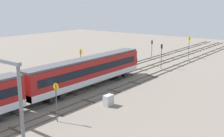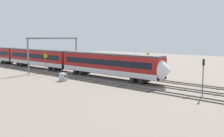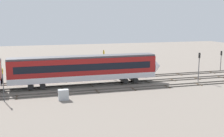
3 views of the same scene
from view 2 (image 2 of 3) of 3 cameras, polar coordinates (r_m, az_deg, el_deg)
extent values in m
plane|color=slate|center=(48.96, 0.08, -2.40)|extent=(150.25, 150.25, 0.00)
cube|color=#59544C|center=(45.35, -4.20, -3.06)|extent=(134.25, 0.07, 0.16)
cube|color=#59544C|center=(46.34, -2.92, -2.84)|extent=(134.25, 0.07, 0.16)
cube|color=#473828|center=(74.76, -22.71, 0.33)|extent=(0.24, 2.40, 0.08)
cube|color=#473828|center=(69.55, -20.65, -0.03)|extent=(0.24, 2.40, 0.08)
cube|color=#473828|center=(64.45, -18.26, -0.45)|extent=(0.24, 2.40, 0.08)
cube|color=#473828|center=(59.49, -15.46, -0.95)|extent=(0.24, 2.40, 0.08)
cube|color=#473828|center=(54.70, -12.16, -1.52)|extent=(0.24, 2.40, 0.08)
cube|color=#473828|center=(50.13, -8.24, -2.20)|extent=(0.24, 2.40, 0.08)
cube|color=#473828|center=(45.85, -3.55, -3.00)|extent=(0.24, 2.40, 0.08)
cube|color=#473828|center=(41.95, 2.05, -3.92)|extent=(0.24, 2.40, 0.08)
cube|color=#473828|center=(38.54, 8.75, -4.98)|extent=(0.24, 2.40, 0.08)
cube|color=#473828|center=(35.76, 16.63, -6.12)|extent=(0.24, 2.40, 0.08)
cube|color=#59544C|center=(48.42, -0.49, -2.41)|extent=(134.25, 0.07, 0.16)
cube|color=#59544C|center=(49.47, 0.64, -2.21)|extent=(134.25, 0.07, 0.16)
cube|color=#473828|center=(85.36, -22.89, 1.08)|extent=(0.24, 2.40, 0.08)
cube|color=#473828|center=(80.90, -21.38, 0.85)|extent=(0.24, 2.40, 0.08)
cube|color=#473828|center=(76.51, -19.71, 0.60)|extent=(0.24, 2.40, 0.08)
cube|color=#473828|center=(72.19, -17.83, 0.32)|extent=(0.24, 2.40, 0.08)
cube|color=#473828|center=(67.96, -15.72, 0.00)|extent=(0.24, 2.40, 0.08)
cube|color=#473828|center=(63.84, -13.33, -0.36)|extent=(0.24, 2.40, 0.08)
cube|color=#473828|center=(59.84, -10.61, -0.77)|extent=(0.24, 2.40, 0.08)
cube|color=#473828|center=(56.01, -7.51, -1.23)|extent=(0.24, 2.40, 0.08)
cube|color=#473828|center=(52.36, -3.97, -1.76)|extent=(0.24, 2.40, 0.08)
cube|color=#473828|center=(48.95, 0.08, -2.35)|extent=(0.24, 2.40, 0.08)
cube|color=#473828|center=(45.82, 4.72, -3.02)|extent=(0.24, 2.40, 0.08)
cube|color=#473828|center=(43.05, 10.00, -3.75)|extent=(0.24, 2.40, 0.08)
cube|color=#473828|center=(40.69, 15.96, -4.53)|extent=(0.24, 2.40, 0.08)
cube|color=#473828|center=(38.83, 22.59, -5.34)|extent=(0.24, 2.40, 0.08)
cube|color=#59544C|center=(51.67, 2.77, -1.82)|extent=(134.25, 0.07, 0.16)
cube|color=#59544C|center=(52.77, 3.76, -1.64)|extent=(134.25, 0.07, 0.16)
cube|color=#473828|center=(97.29, -23.39, 1.71)|extent=(0.24, 2.40, 0.08)
cube|color=#473828|center=(90.59, -21.41, 1.46)|extent=(0.24, 2.40, 0.08)
cube|color=#473828|center=(84.01, -19.12, 1.16)|extent=(0.24, 2.40, 0.08)
cube|color=#473828|center=(77.59, -16.45, 0.81)|extent=(0.24, 2.40, 0.08)
cube|color=#473828|center=(71.37, -13.31, 0.39)|extent=(0.24, 2.40, 0.08)
cube|color=#473828|center=(65.41, -9.58, -0.10)|extent=(0.24, 2.40, 0.08)
cube|color=#473828|center=(59.79, -5.12, -0.68)|extent=(0.24, 2.40, 0.08)
cube|color=#473828|center=(54.61, 0.21, -1.38)|extent=(0.24, 2.40, 0.08)
cube|color=#473828|center=(50.01, 6.61, -2.20)|extent=(0.24, 2.40, 0.08)
cube|color=#473828|center=(46.16, 14.18, -3.13)|extent=(0.24, 2.40, 0.08)
cube|color=#473828|center=(43.26, 22.96, -4.14)|extent=(0.24, 2.40, 0.08)
cube|color=maroon|center=(49.33, -0.89, 1.02)|extent=(24.00, 2.90, 3.60)
cube|color=silver|center=(49.49, -0.89, -0.53)|extent=(24.00, 2.94, 0.90)
cube|color=#4C4C51|center=(49.17, -0.90, 3.28)|extent=(24.00, 2.50, 0.30)
cube|color=black|center=(48.23, -2.07, 1.40)|extent=(22.00, 0.04, 1.10)
cube|color=black|center=(50.36, 0.24, 1.64)|extent=(22.00, 0.04, 1.10)
cylinder|color=black|center=(55.75, -7.36, -0.68)|extent=(0.90, 2.70, 0.90)
cylinder|color=black|center=(54.41, -6.13, -0.85)|extent=(0.90, 2.70, 0.90)
cylinder|color=black|center=(45.33, 5.41, -2.40)|extent=(0.90, 2.70, 0.90)
cylinder|color=black|center=(44.29, 7.28, -2.65)|extent=(0.90, 2.70, 0.90)
cube|color=maroon|center=(68.59, -16.27, 2.41)|extent=(24.00, 2.90, 3.60)
cube|color=silver|center=(68.70, -16.23, 1.29)|extent=(24.00, 2.94, 0.90)
cube|color=#4C4C51|center=(68.47, -16.33, 4.04)|extent=(24.00, 2.50, 0.30)
cube|color=black|center=(67.80, -17.33, 2.69)|extent=(22.00, 0.04, 1.10)
cube|color=black|center=(69.34, -15.26, 2.85)|extent=(22.00, 0.04, 1.10)
cylinder|color=black|center=(76.19, -19.62, 1.01)|extent=(0.90, 2.70, 0.90)
cylinder|color=black|center=(74.62, -18.96, 0.92)|extent=(0.90, 2.70, 0.90)
cylinder|color=black|center=(63.16, -12.96, 0.09)|extent=(0.90, 2.70, 0.90)
cylinder|color=black|center=(61.70, -11.99, -0.04)|extent=(0.90, 2.70, 0.90)
cube|color=black|center=(91.15, -23.76, 3.43)|extent=(22.00, 0.04, 1.10)
cylinder|color=black|center=(84.58, -22.67, 1.43)|extent=(0.90, 2.70, 0.90)
cylinder|color=black|center=(82.97, -22.14, 1.36)|extent=(0.90, 2.70, 0.90)
cone|color=silver|center=(41.76, 12.09, -0.46)|extent=(1.60, 3.24, 3.24)
cylinder|color=slate|center=(58.46, -18.27, 2.52)|extent=(0.36, 0.36, 7.59)
cylinder|color=slate|center=(66.26, -7.99, 3.28)|extent=(0.36, 0.36, 7.59)
cube|color=slate|center=(61.97, -12.91, 6.60)|extent=(0.40, 14.22, 0.35)
cylinder|color=#4C4C51|center=(54.66, -14.65, 0.76)|extent=(0.12, 0.12, 4.55)
cylinder|color=yellow|center=(54.46, -14.69, 2.74)|extent=(0.05, 0.84, 0.84)
cube|color=black|center=(54.44, -14.67, 2.74)|extent=(0.02, 0.38, 0.12)
cylinder|color=#4C4C51|center=(51.27, 7.94, 0.82)|extent=(0.12, 0.12, 5.07)
cylinder|color=yellow|center=(51.07, 8.02, 3.12)|extent=(0.05, 1.04, 1.04)
cube|color=black|center=(51.05, 8.04, 3.12)|extent=(0.02, 0.47, 0.12)
cylinder|color=#4C4C51|center=(36.60, 19.66, -2.66)|extent=(0.14, 0.14, 4.19)
cube|color=black|center=(36.28, 19.83, 1.31)|extent=(0.20, 0.32, 0.90)
sphere|color=green|center=(36.22, 20.00, 1.61)|extent=(0.20, 0.20, 0.20)
sphere|color=#262626|center=(36.26, 19.97, 0.99)|extent=(0.20, 0.20, 0.20)
cube|color=#B2B7BC|center=(47.79, -10.89, -1.87)|extent=(1.39, 0.85, 1.45)
cube|color=#333333|center=(47.20, -10.38, -1.70)|extent=(0.02, 0.60, 0.24)
camera|label=1|loc=(66.13, -43.10, 9.69)|focal=45.35mm
camera|label=3|loc=(43.05, -61.84, 7.44)|focal=46.07mm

